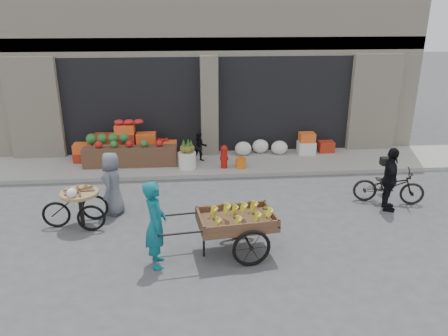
{
  "coord_description": "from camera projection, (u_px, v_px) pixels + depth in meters",
  "views": [
    {
      "loc": [
        -0.71,
        -8.77,
        4.64
      ],
      "look_at": [
        0.11,
        0.85,
        1.1
      ],
      "focal_mm": 35.0,
      "sensor_mm": 36.0,
      "label": 1
    }
  ],
  "objects": [
    {
      "name": "ground",
      "position": [
        222.0,
        227.0,
        9.86
      ],
      "size": [
        80.0,
        80.0,
        0.0
      ],
      "primitive_type": "plane",
      "color": "#424244",
      "rests_on": "ground"
    },
    {
      "name": "sidewalk",
      "position": [
        212.0,
        164.0,
        13.68
      ],
      "size": [
        18.0,
        2.2,
        0.12
      ],
      "primitive_type": "cube",
      "color": "gray",
      "rests_on": "ground"
    },
    {
      "name": "bicycle",
      "position": [
        389.0,
        186.0,
        10.95
      ],
      "size": [
        1.81,
        1.04,
        0.9
      ],
      "primitive_type": "imported",
      "rotation": [
        0.0,
        0.0,
        1.3
      ],
      "color": "black",
      "rests_on": "ground"
    },
    {
      "name": "orange_bucket",
      "position": [
        241.0,
        163.0,
        13.11
      ],
      "size": [
        0.32,
        0.32,
        0.3
      ],
      "primitive_type": "cylinder",
      "color": "orange",
      "rests_on": "sidewalk"
    },
    {
      "name": "banana_cart",
      "position": [
        234.0,
        218.0,
        8.55
      ],
      "size": [
        2.65,
        1.34,
        1.06
      ],
      "rotation": [
        0.0,
        0.0,
        0.13
      ],
      "color": "brown",
      "rests_on": "ground"
    },
    {
      "name": "fire_hydrant",
      "position": [
        224.0,
        156.0,
        13.04
      ],
      "size": [
        0.22,
        0.22,
        0.71
      ],
      "color": "#A5140F",
      "rests_on": "sidewalk"
    },
    {
      "name": "seated_person",
      "position": [
        200.0,
        147.0,
        13.56
      ],
      "size": [
        0.51,
        0.43,
        0.93
      ],
      "primitive_type": "imported",
      "rotation": [
        0.0,
        0.0,
        0.17
      ],
      "color": "black",
      "rests_on": "sidewalk"
    },
    {
      "name": "pineapple_bin",
      "position": [
        187.0,
        160.0,
        13.04
      ],
      "size": [
        0.52,
        0.52,
        0.5
      ],
      "primitive_type": "cylinder",
      "color": "silver",
      "rests_on": "sidewalk"
    },
    {
      "name": "vendor_woman",
      "position": [
        156.0,
        224.0,
        8.11
      ],
      "size": [
        0.46,
        0.66,
        1.73
      ],
      "primitive_type": "imported",
      "rotation": [
        0.0,
        0.0,
        1.64
      ],
      "color": "#0E5F6B",
      "rests_on": "ground"
    },
    {
      "name": "fruit_display",
      "position": [
        131.0,
        144.0,
        13.53
      ],
      "size": [
        3.1,
        1.12,
        1.24
      ],
      "color": "#A92917",
      "rests_on": "sidewalk"
    },
    {
      "name": "right_bay_goods",
      "position": [
        290.0,
        145.0,
        14.33
      ],
      "size": [
        3.35,
        0.6,
        0.7
      ],
      "color": "silver",
      "rests_on": "sidewalk"
    },
    {
      "name": "tricycle_cart",
      "position": [
        80.0,
        203.0,
        9.72
      ],
      "size": [
        1.43,
        0.88,
        0.95
      ],
      "rotation": [
        0.0,
        0.0,
        0.05
      ],
      "color": "#9E7F51",
      "rests_on": "ground"
    },
    {
      "name": "cyclist",
      "position": [
        390.0,
        180.0,
        10.44
      ],
      "size": [
        0.62,
        0.99,
        1.58
      ],
      "primitive_type": "imported",
      "rotation": [
        0.0,
        0.0,
        1.3
      ],
      "color": "black",
      "rests_on": "ground"
    },
    {
      "name": "vendor_grey",
      "position": [
        112.0,
        183.0,
        10.28
      ],
      "size": [
        0.61,
        0.82,
        1.53
      ],
      "primitive_type": "imported",
      "rotation": [
        0.0,
        0.0,
        -1.74
      ],
      "color": "slate",
      "rests_on": "ground"
    },
    {
      "name": "building",
      "position": [
        204.0,
        45.0,
        16.22
      ],
      "size": [
        14.0,
        6.45,
        7.0
      ],
      "color": "beige",
      "rests_on": "ground"
    }
  ]
}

